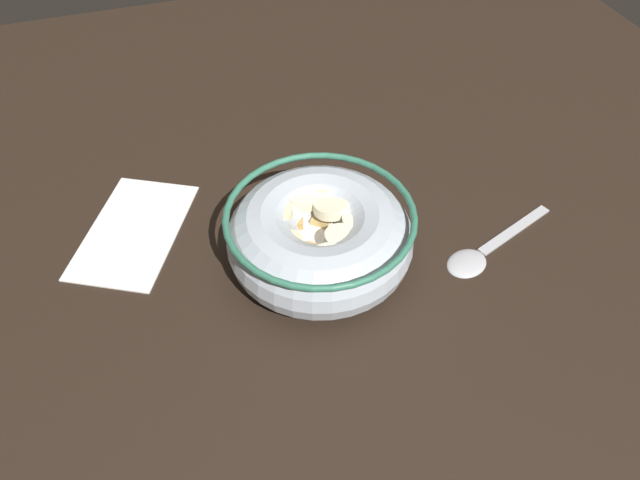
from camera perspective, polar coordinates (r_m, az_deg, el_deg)
The scene contains 4 objects.
ground_plane at distance 56.10cm, azimuth 0.00°, elevation -2.79°, with size 116.19×116.19×2.00cm, color black.
cereal_bowl at distance 52.78cm, azimuth 0.02°, elevation 0.37°, with size 16.72×16.72×6.45cm.
spoon at distance 57.63cm, azimuth 15.03°, elevation -1.18°, with size 6.76×13.70×0.80cm.
folded_napkin at distance 60.70cm, azimuth -17.40°, elevation 0.90°, with size 14.30×8.58×0.30cm, color white.
Camera 1 is at (-34.49, 11.37, 41.76)cm, focal length 33.39 mm.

